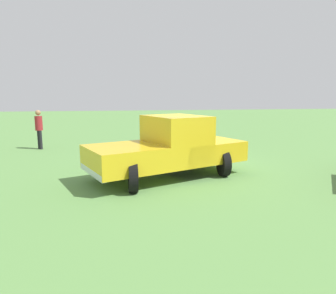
# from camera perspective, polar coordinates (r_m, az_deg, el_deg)

# --- Properties ---
(ground_plane) EXTENTS (80.00, 80.00, 0.00)m
(ground_plane) POSITION_cam_1_polar(r_m,az_deg,el_deg) (10.10, 4.40, -3.95)
(ground_plane) COLOR #5B8C47
(pickup_truck) EXTENTS (3.37, 4.99, 1.80)m
(pickup_truck) POSITION_cam_1_polar(r_m,az_deg,el_deg) (8.83, 0.66, 0.23)
(pickup_truck) COLOR black
(pickup_truck) RESTS_ON ground_plane
(person_bystander) EXTENTS (0.44, 0.44, 1.75)m
(person_bystander) POSITION_cam_1_polar(r_m,az_deg,el_deg) (14.66, -23.24, 3.49)
(person_bystander) COLOR black
(person_bystander) RESTS_ON ground_plane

